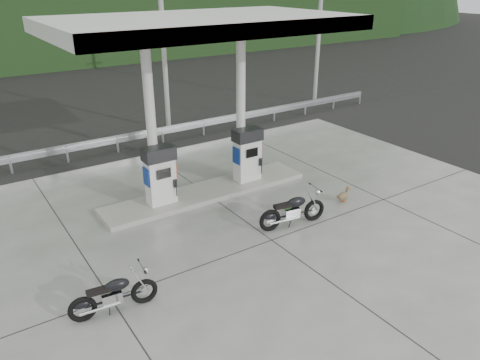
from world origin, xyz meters
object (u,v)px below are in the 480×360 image
gas_pump_right (247,155)px  motorcycle_right (293,211)px  gas_pump_left (160,175)px  duck (343,196)px  motorcycle_left (114,295)px

gas_pump_right → motorcycle_right: 3.27m
gas_pump_left → duck: (4.89, -2.90, -0.84)m
gas_pump_right → duck: (1.69, -2.90, -0.84)m
gas_pump_right → duck: gas_pump_right is taller
gas_pump_left → motorcycle_right: bearing=-50.6°
gas_pump_left → motorcycle_right: 4.13m
duck → motorcycle_right: bearing=178.6°
motorcycle_left → duck: (7.84, 1.07, -0.22)m
gas_pump_left → duck: gas_pump_left is taller
gas_pump_left → duck: size_ratio=3.15×
gas_pump_right → motorcycle_left: size_ratio=1.01×
motorcycle_left → motorcycle_right: size_ratio=0.90×
gas_pump_right → gas_pump_left: bearing=180.0°
motorcycle_left → duck: motorcycle_left is taller
motorcycle_left → duck: 7.92m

